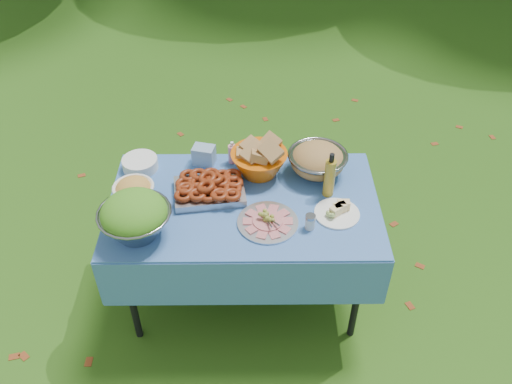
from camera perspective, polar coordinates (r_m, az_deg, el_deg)
ground at (r=3.49m, az=-1.11°, el=-10.36°), size 80.00×80.00×0.00m
picnic_table at (r=3.20m, az=-1.20°, el=-6.10°), size 1.46×0.86×0.76m
salad_bowl at (r=2.74m, az=-12.66°, el=-2.54°), size 0.47×0.47×0.24m
pasta_bowl_white at (r=2.99m, az=-12.76°, el=0.24°), size 0.26×0.26×0.12m
plate_stack at (r=3.21m, az=-12.11°, el=2.94°), size 0.26×0.26×0.07m
wipes_box at (r=3.18m, az=-5.50°, el=3.89°), size 0.14×0.12×0.11m
sanitizer_bottle at (r=3.16m, az=-2.51°, el=4.22°), size 0.05×0.05×0.14m
bread_bowl at (r=3.06m, az=0.33°, el=3.62°), size 0.42×0.42×0.21m
pasta_bowl_steel at (r=3.09m, az=6.49°, el=3.38°), size 0.37×0.37×0.18m
fried_tray at (r=2.96m, az=-4.95°, el=0.38°), size 0.41×0.32×0.09m
charcuterie_platter at (r=2.79m, az=1.25°, el=-2.75°), size 0.39×0.39×0.07m
oil_bottle at (r=2.92m, az=7.79°, el=1.82°), size 0.07×0.07×0.27m
cheese_plate at (r=2.87m, az=8.57°, el=-1.86°), size 0.25×0.25×0.07m
shaker at (r=2.77m, az=5.72°, el=-3.14°), size 0.07×0.07×0.09m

